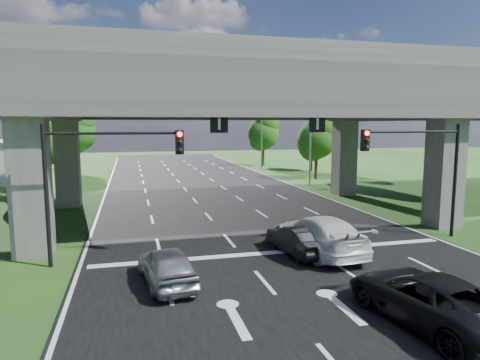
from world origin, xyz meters
name	(u,v)px	position (x,y,z in m)	size (l,w,h in m)	color
ground	(309,279)	(0.00, 0.00, 0.00)	(160.00, 160.00, 0.00)	#184014
road	(243,222)	(0.00, 10.00, 0.01)	(18.00, 120.00, 0.03)	black
overpass	(235,93)	(0.00, 12.00, 7.92)	(80.00, 15.00, 10.00)	#393634
signal_right	(421,160)	(7.82, 3.94, 4.19)	(5.76, 0.54, 6.00)	black
signal_left	(100,167)	(-7.82, 3.94, 4.19)	(5.76, 0.54, 6.00)	black
streetlight_far	(307,126)	(10.10, 24.00, 5.85)	(3.38, 0.25, 10.00)	gray
streetlight_beyond	(259,125)	(10.10, 40.00, 5.85)	(3.38, 0.25, 10.00)	gray
tree_left_near	(43,137)	(-13.95, 26.00, 4.82)	(4.50, 4.50, 7.80)	black
tree_left_mid	(28,142)	(-16.95, 34.00, 4.17)	(3.91, 3.90, 6.76)	black
tree_left_far	(77,131)	(-12.95, 42.00, 5.14)	(4.80, 4.80, 8.32)	black
tree_right_near	(317,138)	(13.05, 28.00, 4.50)	(4.20, 4.20, 7.28)	black
tree_right_mid	(312,138)	(16.05, 36.00, 4.17)	(3.91, 3.90, 6.76)	black
tree_right_far	(264,132)	(12.05, 44.00, 4.82)	(4.50, 4.50, 7.80)	black
car_silver	(167,266)	(-5.40, 0.71, 0.74)	(1.69, 4.19, 1.43)	#A1A2A8
car_dark	(298,240)	(0.76, 3.00, 0.70)	(1.43, 4.09, 1.35)	black
car_white	(319,234)	(1.80, 3.00, 0.89)	(2.40, 5.91, 1.71)	silver
car_trailing	(428,298)	(1.97, -4.34, 0.79)	(2.51, 5.45, 1.52)	black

